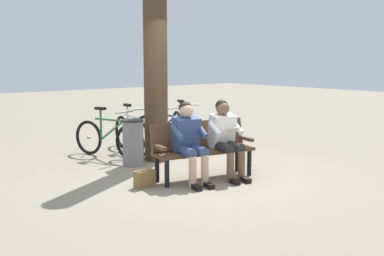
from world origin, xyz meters
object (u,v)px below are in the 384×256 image
(bicycle_purple, at_px, (131,134))
(bicycle_green, at_px, (163,132))
(litter_bin, at_px, (133,142))
(bicycle_red, at_px, (183,127))
(tree_trunk, at_px, (155,46))
(handbag, at_px, (145,179))
(person_companion, at_px, (189,138))
(person_reading, at_px, (225,135))
(bench, at_px, (202,145))
(bicycle_blue, at_px, (109,138))

(bicycle_purple, bearing_deg, bicycle_green, 75.44)
(litter_bin, height_order, bicycle_red, bicycle_red)
(tree_trunk, distance_m, bicycle_green, 1.92)
(handbag, bearing_deg, person_companion, 162.43)
(person_reading, bearing_deg, litter_bin, -56.72)
(person_reading, bearing_deg, bench, -26.90)
(person_reading, height_order, bicycle_red, person_reading)
(person_reading, relative_size, litter_bin, 1.51)
(handbag, xyz_separation_m, litter_bin, (-0.61, -1.27, 0.28))
(tree_trunk, bearing_deg, person_companion, 71.56)
(bench, distance_m, tree_trunk, 2.14)
(bicycle_purple, xyz_separation_m, bicycle_blue, (0.63, 0.22, 0.00))
(person_reading, bearing_deg, tree_trunk, -76.05)
(person_reading, distance_m, bicycle_blue, 2.54)
(bicycle_red, bearing_deg, bicycle_blue, -60.86)
(litter_bin, distance_m, bicycle_purple, 1.23)
(bench, distance_m, bicycle_blue, 2.25)
(person_companion, bearing_deg, bicycle_red, -116.18)
(person_companion, height_order, litter_bin, person_companion)
(tree_trunk, bearing_deg, bench, 82.78)
(bicycle_green, bearing_deg, bicycle_red, 102.09)
(bench, xyz_separation_m, person_companion, (0.34, 0.10, 0.16))
(bench, height_order, person_reading, person_reading)
(bicycle_red, distance_m, bicycle_purple, 1.32)
(person_companion, bearing_deg, person_reading, 179.95)
(person_reading, height_order, bicycle_purple, person_reading)
(person_reading, distance_m, person_companion, 0.64)
(tree_trunk, xyz_separation_m, bicycle_purple, (-0.06, -0.94, -1.68))
(handbag, bearing_deg, person_reading, 165.78)
(bicycle_green, height_order, bicycle_blue, same)
(person_reading, distance_m, tree_trunk, 2.19)
(bench, xyz_separation_m, bicycle_purple, (-0.25, -2.43, -0.15))
(tree_trunk, bearing_deg, bicycle_red, -145.10)
(handbag, xyz_separation_m, tree_trunk, (-1.18, -1.38, 1.92))
(person_reading, bearing_deg, bicycle_blue, -63.87)
(bicycle_green, xyz_separation_m, bicycle_purple, (0.58, -0.26, 0.00))
(bicycle_red, bearing_deg, bench, -10.34)
(bicycle_green, height_order, bicycle_purple, same)
(handbag, height_order, litter_bin, litter_bin)
(bicycle_red, bearing_deg, bicycle_green, -47.50)
(tree_trunk, distance_m, bicycle_blue, 1.92)
(litter_bin, height_order, bicycle_purple, bicycle_purple)
(bicycle_purple, relative_size, bicycle_blue, 1.03)
(bicycle_green, bearing_deg, person_companion, -35.26)
(tree_trunk, bearing_deg, bicycle_blue, -51.50)
(person_companion, height_order, tree_trunk, tree_trunk)
(person_companion, relative_size, bicycle_red, 0.76)
(bench, xyz_separation_m, tree_trunk, (-0.19, -1.48, 1.53))
(bicycle_blue, bearing_deg, bench, -8.43)
(person_companion, xyz_separation_m, bicycle_blue, (0.05, -2.31, -0.30))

